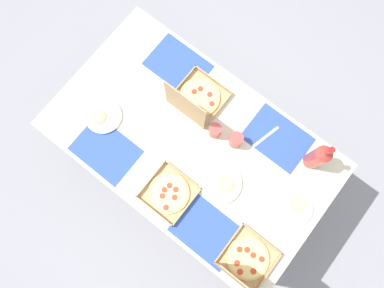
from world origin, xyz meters
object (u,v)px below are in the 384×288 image
Objects in this scene: pizza_box_edge_far at (169,193)px; plate_near_left at (221,183)px; pizza_box_corner_right at (197,99)px; plate_far_left at (295,207)px; soda_bottle at (319,157)px; plate_near_right at (103,116)px; cup_red at (215,131)px; pizza_box_corner_left at (246,263)px; cup_clear_right at (236,140)px.

pizza_box_edge_far is 1.09× the size of plate_near_left.
plate_far_left is at bearing 169.25° from pizza_box_corner_right.
soda_bottle is at bearing -129.23° from pizza_box_edge_far.
cup_red is at bearing -150.44° from plate_near_right.
plate_near_left is (0.35, -0.26, -0.04)m from pizza_box_corner_left.
soda_bottle reaches higher than pizza_box_corner_left.
pizza_box_edge_far is 0.29m from plate_near_left.
pizza_box_corner_left reaches higher than cup_clear_right.
cup_red is (0.53, 0.20, -0.08)m from soda_bottle.
pizza_box_corner_left is 0.68m from soda_bottle.
pizza_box_edge_far is 0.83m from soda_bottle.
cup_red is at bearing -88.50° from pizza_box_edge_far.
soda_bottle reaches higher than cup_clear_right.
pizza_box_corner_right reaches higher than plate_near_left.
soda_bottle reaches higher than pizza_box_edge_far.
pizza_box_corner_left is 0.55m from pizza_box_edge_far.
cup_clear_right is 1.05× the size of cup_red.
pizza_box_edge_far is 0.48m from cup_clear_right.
plate_near_right is 0.65m from cup_red.
cup_clear_right is at bearing 23.47° from soda_bottle.
pizza_box_corner_left is at bearing 143.77° from plate_near_left.
cup_red is at bearing -45.58° from plate_near_left.
soda_bottle is 3.35× the size of cup_red.
plate_near_right is (0.37, 0.41, -0.04)m from pizza_box_corner_right.
plate_near_left is 0.25m from cup_clear_right.
pizza_box_edge_far reaches higher than plate_near_left.
pizza_box_corner_right is 1.19× the size of pizza_box_edge_far.
soda_bottle reaches higher than plate_near_left.
cup_red is at bearing -6.39° from plate_far_left.
cup_clear_right reaches higher than plate_far_left.
plate_far_left is at bearing -167.76° from plate_near_right.
pizza_box_corner_right is at bearing 9.35° from soda_bottle.
pizza_box_corner_left is at bearing 131.05° from cup_clear_right.
soda_bottle is 0.57m from cup_red.
pizza_box_edge_far is at bearing 76.03° from cup_clear_right.
soda_bottle is at bearing -158.93° from cup_red.
plate_far_left is (-0.80, 0.15, -0.04)m from pizza_box_corner_right.
pizza_box_corner_right is 3.20× the size of cup_red.
cup_red reaches higher than pizza_box_edge_far.
plate_near_left is at bearing -36.23° from pizza_box_corner_left.
pizza_box_edge_far is at bearing 91.50° from cup_red.
soda_bottle is at bearing -74.73° from plate_far_left.
pizza_box_edge_far is 2.57× the size of cup_clear_right.
soda_bottle is 3.21× the size of cup_clear_right.
pizza_box_corner_right is 3.06× the size of cup_clear_right.
pizza_box_edge_far is (0.55, -0.04, -0.03)m from pizza_box_corner_left.
plate_near_right is 1.22m from soda_bottle.
plate_near_right is at bearing -7.38° from pizza_box_corner_left.
pizza_box_edge_far reaches higher than plate_far_left.
pizza_box_corner_right is 0.74m from soda_bottle.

